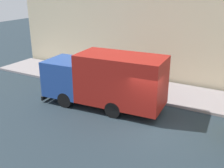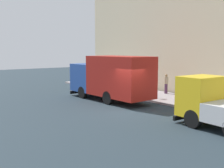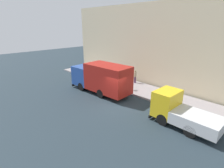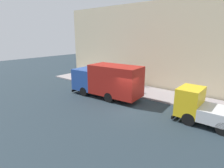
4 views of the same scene
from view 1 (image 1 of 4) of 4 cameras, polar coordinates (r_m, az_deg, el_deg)
ground at (r=14.19m, az=8.13°, el=-9.05°), size 80.00×80.00×0.00m
sidewalk at (r=18.35m, az=13.76°, el=-2.15°), size 3.71×30.00×0.15m
building_facade at (r=19.44m, az=16.93°, el=13.08°), size 0.50×30.00×9.48m
large_utility_truck at (r=15.67m, az=-1.40°, el=1.01°), size 2.89×7.41×3.24m
pedestrian_walking at (r=19.91m, az=7.55°, el=2.83°), size 0.47×0.47×1.58m
pedestrian_standing at (r=20.78m, az=0.19°, el=3.74°), size 0.36×0.36×1.57m
traffic_cone_orange at (r=19.53m, az=-5.49°, el=1.00°), size 0.46×0.46×0.65m
street_sign_post at (r=17.34m, az=4.77°, el=2.71°), size 0.44×0.08×2.59m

